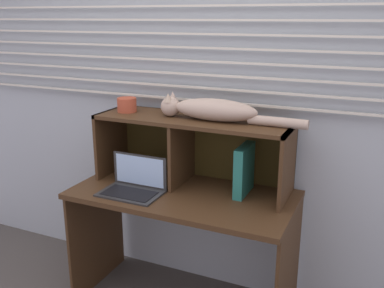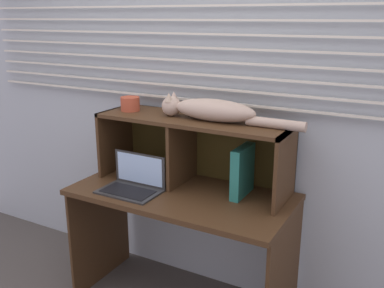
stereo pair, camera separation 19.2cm
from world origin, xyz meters
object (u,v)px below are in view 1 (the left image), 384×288
Objects in this scene: cat at (213,110)px; small_basket at (127,105)px; laptop at (134,185)px; binder_upright at (244,170)px; book_stack at (142,174)px.

cat reaches higher than small_basket.
cat is 0.62m from laptop.
binder_upright reaches higher than laptop.
cat is 2.98× the size of binder_upright.
cat is 7.26× the size of small_basket.
binder_upright is at bearing 0.15° from book_stack.
small_basket is (-0.17, 0.24, 0.41)m from laptop.
laptop is 1.22× the size of binder_upright.
cat is at bearing 180.00° from binder_upright.
binder_upright is (0.19, 0.00, -0.32)m from cat.
binder_upright is 2.44× the size of small_basket.
small_basket reaches higher than binder_upright.
binder_upright is 1.32× the size of book_stack.
binder_upright is (0.57, 0.24, 0.10)m from laptop.
binder_upright is at bearing 0.00° from small_basket.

